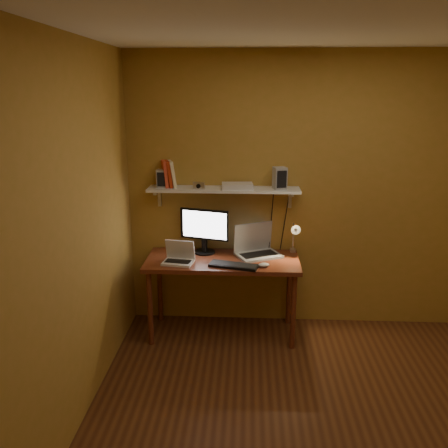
# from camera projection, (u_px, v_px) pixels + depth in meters

# --- Properties ---
(room) EXTENTS (3.44, 3.24, 2.64)m
(room) POSITION_uv_depth(u_px,v_px,m) (337.00, 249.00, 2.92)
(room) COLOR #583016
(room) RESTS_ON ground
(desk) EXTENTS (1.40, 0.60, 0.75)m
(desk) POSITION_uv_depth(u_px,v_px,m) (223.00, 268.00, 4.37)
(desk) COLOR brown
(desk) RESTS_ON ground
(wall_shelf) EXTENTS (1.40, 0.25, 0.21)m
(wall_shelf) POSITION_uv_depth(u_px,v_px,m) (224.00, 190.00, 4.36)
(wall_shelf) COLOR silver
(wall_shelf) RESTS_ON room
(monitor) EXTENTS (0.46, 0.25, 0.43)m
(monitor) POSITION_uv_depth(u_px,v_px,m) (204.00, 229.00, 4.45)
(monitor) COLOR black
(monitor) RESTS_ON desk
(laptop) EXTENTS (0.47, 0.42, 0.29)m
(laptop) POSITION_uv_depth(u_px,v_px,m) (256.00, 247.00, 4.45)
(laptop) COLOR #989AA0
(laptop) RESTS_ON desk
(netbook) EXTENTS (0.29, 0.23, 0.20)m
(netbook) POSITION_uv_depth(u_px,v_px,m) (179.00, 256.00, 4.25)
(netbook) COLOR silver
(netbook) RESTS_ON desk
(keyboard) EXTENTS (0.45, 0.25, 0.02)m
(keyboard) POSITION_uv_depth(u_px,v_px,m) (234.00, 266.00, 4.15)
(keyboard) COLOR black
(keyboard) RESTS_ON desk
(mouse) EXTENTS (0.10, 0.07, 0.04)m
(mouse) POSITION_uv_depth(u_px,v_px,m) (264.00, 265.00, 4.15)
(mouse) COLOR silver
(mouse) RESTS_ON desk
(desk_lamp) EXTENTS (0.09, 0.23, 0.38)m
(desk_lamp) POSITION_uv_depth(u_px,v_px,m) (295.00, 234.00, 4.37)
(desk_lamp) COLOR silver
(desk_lamp) RESTS_ON desk
(speaker_left) EXTENTS (0.09, 0.09, 0.17)m
(speaker_left) POSITION_uv_depth(u_px,v_px,m) (162.00, 178.00, 4.37)
(speaker_left) COLOR #989AA0
(speaker_left) RESTS_ON wall_shelf
(speaker_right) EXTENTS (0.14, 0.14, 0.20)m
(speaker_right) POSITION_uv_depth(u_px,v_px,m) (280.00, 178.00, 4.29)
(speaker_right) COLOR #989AA0
(speaker_right) RESTS_ON wall_shelf
(books) EXTENTS (0.17, 0.18, 0.25)m
(books) POSITION_uv_depth(u_px,v_px,m) (168.00, 174.00, 4.37)
(books) COLOR #D0422B
(books) RESTS_ON wall_shelf
(shelf_camera) EXTENTS (0.11, 0.05, 0.06)m
(shelf_camera) POSITION_uv_depth(u_px,v_px,m) (199.00, 186.00, 4.30)
(shelf_camera) COLOR silver
(shelf_camera) RESTS_ON wall_shelf
(router) EXTENTS (0.30, 0.21, 0.05)m
(router) POSITION_uv_depth(u_px,v_px,m) (237.00, 186.00, 4.33)
(router) COLOR silver
(router) RESTS_ON wall_shelf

